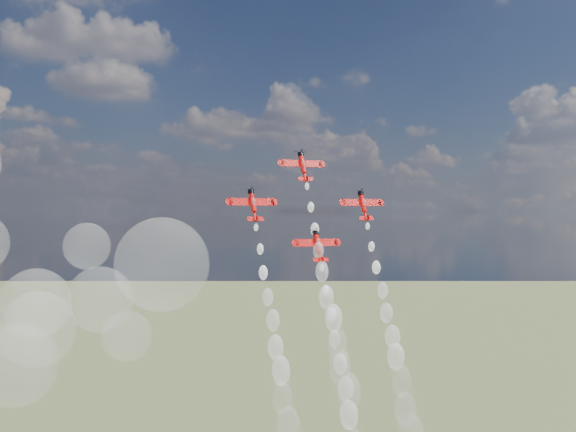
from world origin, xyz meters
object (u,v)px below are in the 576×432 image
Objects in this scene: plane_lead at (303,166)px; plane_slot at (318,245)px; plane_right at (363,205)px; plane_left at (253,204)px.

plane_slot is (0.00, -8.18, -19.70)m from plane_lead.
plane_lead is 1.00× the size of plane_right.
plane_lead is 1.00× the size of plane_slot.
plane_left reaches higher than plane_slot.
plane_right is 18.60m from plane_slot.
plane_lead is 18.60m from plane_right.
plane_lead reaches higher than plane_right.
plane_left is at bearing 180.00° from plane_right.
plane_lead is at bearing 164.98° from plane_right.
plane_left is at bearing 164.98° from plane_slot.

